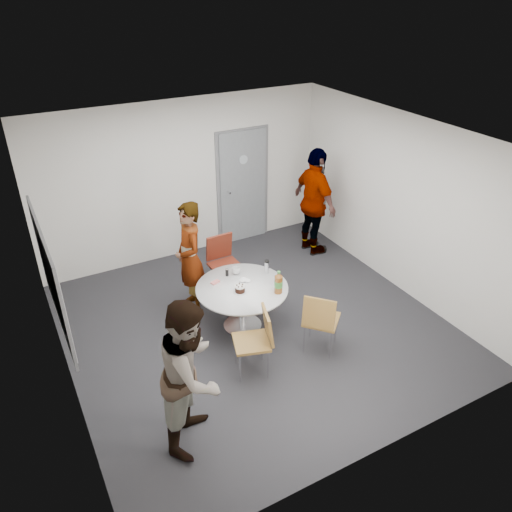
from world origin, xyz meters
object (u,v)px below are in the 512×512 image
chair_near_left (259,336)px  chair_near_right (320,318)px  whiteboard (51,277)px  chair_far (223,258)px  door (243,187)px  person_left (192,373)px  person_main (190,258)px  table (245,292)px  person_right (315,202)px

chair_near_left → chair_near_right: bearing=-77.3°
whiteboard → chair_far: 2.76m
chair_near_right → door: bearing=127.1°
whiteboard → chair_near_left: bearing=-26.2°
chair_near_left → person_left: 1.25m
chair_near_left → person_main: bearing=24.5°
door → table: 2.75m
person_main → whiteboard: bearing=-67.2°
chair_near_right → person_left: 2.02m
whiteboard → table: bearing=-3.3°
whiteboard → person_right: whiteboard is taller
chair_near_left → person_main: 1.70m
whiteboard → person_left: (1.00, -1.58, -0.58)m
chair_near_right → person_main: person_main is taller
whiteboard → chair_near_right: bearing=-20.4°
table → chair_far: bearing=82.1°
chair_near_right → person_main: bearing=169.2°
chair_near_right → person_right: person_right is taller
person_main → door: bearing=138.0°
door → person_right: (0.85, -1.05, -0.08)m
door → chair_near_right: size_ratio=2.34×
person_left → person_right: 4.42m
table → person_left: size_ratio=0.73×
table → person_main: size_ratio=0.75×
door → chair_near_right: bearing=-100.5°
table → person_right: person_right is taller
person_left → whiteboard: bearing=72.5°
chair_near_left → person_right: (2.34, 2.25, 0.40)m
door → person_main: 2.36m
door → chair_near_right: (-0.63, -3.37, -0.47)m
chair_near_left → chair_far: bearing=5.3°
person_main → chair_near_left: bearing=11.0°
chair_near_right → person_right: size_ratio=0.48×
person_right → chair_far: bearing=101.5°
table → chair_near_left: 0.92m
whiteboard → table: 2.50m
person_left → chair_near_left: bearing=-22.5°
chair_near_left → chair_near_right: 0.86m
person_main → table: bearing=35.2°
table → person_main: 0.95m
person_main → person_left: 2.38m
door → person_main: (-1.69, -1.64, -0.18)m
chair_near_right → person_right: bearing=105.2°
table → person_left: person_left is taller
table → chair_near_left: bearing=-106.8°
chair_near_right → person_left: (-1.93, -0.48, 0.32)m
chair_near_left → person_right: bearing=-28.6°
person_right → person_main: bearing=103.4°
chair_far → person_left: size_ratio=0.54×
person_right → whiteboard: bearing=105.9°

